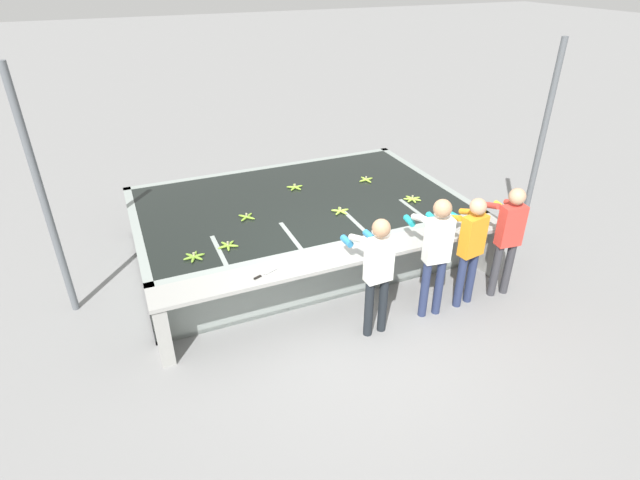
{
  "coord_description": "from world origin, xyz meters",
  "views": [
    {
      "loc": [
        -2.45,
        -4.61,
        4.14
      ],
      "look_at": [
        0.0,
        1.1,
        0.59
      ],
      "focal_mm": 28.0,
      "sensor_mm": 36.0,
      "label": 1
    }
  ],
  "objects_px": {
    "banana_bunch_floating_0": "(412,199)",
    "knife_0": "(262,275)",
    "banana_bunch_floating_7": "(443,210)",
    "banana_bunch_floating_1": "(247,217)",
    "worker_3": "(508,232)",
    "support_post_right": "(539,150)",
    "worker_1": "(436,247)",
    "banana_bunch_floating_5": "(366,180)",
    "worker_2": "(470,243)",
    "banana_bunch_floating_6": "(295,187)",
    "worker_0": "(377,267)",
    "banana_bunch_floating_3": "(340,211)",
    "banana_bunch_floating_2": "(194,257)",
    "banana_bunch_floating_4": "(228,246)",
    "support_post_left": "(44,201)"
  },
  "relations": [
    {
      "from": "worker_3",
      "to": "banana_bunch_floating_6",
      "type": "height_order",
      "value": "worker_3"
    },
    {
      "from": "banana_bunch_floating_3",
      "to": "knife_0",
      "type": "bearing_deg",
      "value": -143.37
    },
    {
      "from": "worker_1",
      "to": "banana_bunch_floating_7",
      "type": "relative_size",
      "value": 6.0
    },
    {
      "from": "banana_bunch_floating_0",
      "to": "banana_bunch_floating_7",
      "type": "distance_m",
      "value": 0.56
    },
    {
      "from": "banana_bunch_floating_6",
      "to": "banana_bunch_floating_4",
      "type": "bearing_deg",
      "value": -136.01
    },
    {
      "from": "knife_0",
      "to": "banana_bunch_floating_5",
      "type": "bearing_deg",
      "value": 39.86
    },
    {
      "from": "banana_bunch_floating_0",
      "to": "knife_0",
      "type": "relative_size",
      "value": 0.83
    },
    {
      "from": "banana_bunch_floating_2",
      "to": "banana_bunch_floating_3",
      "type": "height_order",
      "value": "same"
    },
    {
      "from": "banana_bunch_floating_6",
      "to": "support_post_right",
      "type": "height_order",
      "value": "support_post_right"
    },
    {
      "from": "worker_3",
      "to": "banana_bunch_floating_7",
      "type": "xyz_separation_m",
      "value": [
        -0.27,
        1.04,
        -0.09
      ]
    },
    {
      "from": "worker_3",
      "to": "banana_bunch_floating_2",
      "type": "distance_m",
      "value": 4.09
    },
    {
      "from": "support_post_left",
      "to": "banana_bunch_floating_1",
      "type": "bearing_deg",
      "value": 1.42
    },
    {
      "from": "banana_bunch_floating_5",
      "to": "banana_bunch_floating_0",
      "type": "bearing_deg",
      "value": -72.47
    },
    {
      "from": "worker_2",
      "to": "banana_bunch_floating_1",
      "type": "distance_m",
      "value": 3.11
    },
    {
      "from": "worker_0",
      "to": "worker_2",
      "type": "xyz_separation_m",
      "value": [
        1.39,
        0.06,
        -0.02
      ]
    },
    {
      "from": "worker_0",
      "to": "banana_bunch_floating_1",
      "type": "xyz_separation_m",
      "value": [
        -1.01,
        2.03,
        -0.09
      ]
    },
    {
      "from": "worker_0",
      "to": "support_post_right",
      "type": "xyz_separation_m",
      "value": [
        3.28,
        1.0,
        0.65
      ]
    },
    {
      "from": "worker_2",
      "to": "banana_bunch_floating_5",
      "type": "xyz_separation_m",
      "value": [
        -0.17,
        2.52,
        -0.07
      ]
    },
    {
      "from": "banana_bunch_floating_1",
      "to": "support_post_right",
      "type": "relative_size",
      "value": 0.07
    },
    {
      "from": "banana_bunch_floating_0",
      "to": "banana_bunch_floating_2",
      "type": "relative_size",
      "value": 0.99
    },
    {
      "from": "worker_0",
      "to": "banana_bunch_floating_2",
      "type": "height_order",
      "value": "worker_0"
    },
    {
      "from": "worker_0",
      "to": "banana_bunch_floating_2",
      "type": "bearing_deg",
      "value": 147.22
    },
    {
      "from": "banana_bunch_floating_1",
      "to": "banana_bunch_floating_7",
      "type": "relative_size",
      "value": 0.84
    },
    {
      "from": "worker_0",
      "to": "worker_2",
      "type": "height_order",
      "value": "worker_0"
    },
    {
      "from": "banana_bunch_floating_6",
      "to": "knife_0",
      "type": "distance_m",
      "value": 2.57
    },
    {
      "from": "worker_0",
      "to": "banana_bunch_floating_1",
      "type": "relative_size",
      "value": 6.83
    },
    {
      "from": "banana_bunch_floating_1",
      "to": "banana_bunch_floating_7",
      "type": "xyz_separation_m",
      "value": [
        2.74,
        -0.94,
        -0.0
      ]
    },
    {
      "from": "knife_0",
      "to": "support_post_left",
      "type": "bearing_deg",
      "value": 146.56
    },
    {
      "from": "worker_2",
      "to": "support_post_right",
      "type": "xyz_separation_m",
      "value": [
        1.89,
        0.94,
        0.67
      ]
    },
    {
      "from": "banana_bunch_floating_0",
      "to": "banana_bunch_floating_5",
      "type": "height_order",
      "value": "same"
    },
    {
      "from": "worker_1",
      "to": "banana_bunch_floating_6",
      "type": "xyz_separation_m",
      "value": [
        -0.84,
        2.72,
        -0.14
      ]
    },
    {
      "from": "knife_0",
      "to": "banana_bunch_floating_6",
      "type": "bearing_deg",
      "value": 60.64
    },
    {
      "from": "banana_bunch_floating_1",
      "to": "knife_0",
      "type": "xyz_separation_m",
      "value": [
        -0.24,
        -1.52,
        -0.01
      ]
    },
    {
      "from": "worker_1",
      "to": "support_post_right",
      "type": "distance_m",
      "value": 2.69
    },
    {
      "from": "worker_2",
      "to": "banana_bunch_floating_0",
      "type": "height_order",
      "value": "worker_2"
    },
    {
      "from": "banana_bunch_floating_2",
      "to": "banana_bunch_floating_4",
      "type": "height_order",
      "value": "same"
    },
    {
      "from": "banana_bunch_floating_0",
      "to": "banana_bunch_floating_6",
      "type": "distance_m",
      "value": 1.9
    },
    {
      "from": "worker_0",
      "to": "worker_3",
      "type": "relative_size",
      "value": 0.99
    },
    {
      "from": "banana_bunch_floating_7",
      "to": "worker_2",
      "type": "bearing_deg",
      "value": -108.16
    },
    {
      "from": "banana_bunch_floating_2",
      "to": "banana_bunch_floating_3",
      "type": "bearing_deg",
      "value": 11.21
    },
    {
      "from": "worker_3",
      "to": "banana_bunch_floating_3",
      "type": "distance_m",
      "value": 2.34
    },
    {
      "from": "worker_3",
      "to": "support_post_left",
      "type": "height_order",
      "value": "support_post_left"
    },
    {
      "from": "worker_0",
      "to": "banana_bunch_floating_3",
      "type": "xyz_separation_m",
      "value": [
        0.32,
        1.68,
        -0.09
      ]
    },
    {
      "from": "worker_3",
      "to": "banana_bunch_floating_5",
      "type": "relative_size",
      "value": 5.68
    },
    {
      "from": "banana_bunch_floating_7",
      "to": "support_post_right",
      "type": "distance_m",
      "value": 1.72
    },
    {
      "from": "worker_0",
      "to": "banana_bunch_floating_5",
      "type": "xyz_separation_m",
      "value": [
        1.22,
        2.58,
        -0.09
      ]
    },
    {
      "from": "banana_bunch_floating_2",
      "to": "support_post_right",
      "type": "relative_size",
      "value": 0.09
    },
    {
      "from": "banana_bunch_floating_2",
      "to": "banana_bunch_floating_5",
      "type": "distance_m",
      "value": 3.41
    },
    {
      "from": "banana_bunch_floating_5",
      "to": "knife_0",
      "type": "bearing_deg",
      "value": -140.14
    },
    {
      "from": "worker_3",
      "to": "banana_bunch_floating_7",
      "type": "bearing_deg",
      "value": 104.36
    }
  ]
}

